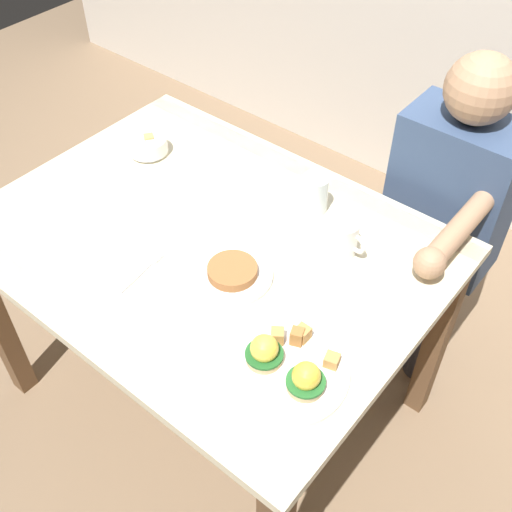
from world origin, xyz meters
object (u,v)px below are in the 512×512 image
dining_table (209,266)px  coffee_mug (343,236)px  eggs_benedict_plate (287,367)px  fruit_bowl (148,145)px  side_plate (233,273)px  water_glass_near (315,196)px  fork (144,270)px  diner_person (444,212)px

dining_table → coffee_mug: size_ratio=10.76×
eggs_benedict_plate → fruit_bowl: (-0.82, 0.37, 0.01)m
dining_table → side_plate: (0.15, -0.06, 0.12)m
eggs_benedict_plate → coffee_mug: coffee_mug is taller
dining_table → eggs_benedict_plate: bearing=-26.0°
eggs_benedict_plate → fruit_bowl: bearing=155.4°
dining_table → side_plate: 0.20m
dining_table → fruit_bowl: (-0.39, 0.17, 0.14)m
water_glass_near → side_plate: (-0.01, -0.34, -0.03)m
coffee_mug → fork: size_ratio=0.71×
water_glass_near → diner_person: diner_person is taller
coffee_mug → diner_person: size_ratio=0.10×
fork → side_plate: (0.19, 0.12, 0.01)m
coffee_mug → water_glass_near: (-0.15, 0.09, -0.00)m
fork → side_plate: bearing=33.3°
fruit_bowl → coffee_mug: coffee_mug is taller
dining_table → water_glass_near: bearing=60.8°
fruit_bowl → fork: bearing=-45.3°
coffee_mug → diner_person: diner_person is taller
dining_table → water_glass_near: size_ratio=10.89×
dining_table → fork: size_ratio=7.69×
dining_table → eggs_benedict_plate: (0.42, -0.21, 0.13)m
fruit_bowl → coffee_mug: size_ratio=1.08×
eggs_benedict_plate → side_plate: bearing=152.8°
dining_table → eggs_benedict_plate: 0.49m
side_plate → diner_person: (0.26, 0.66, -0.10)m
eggs_benedict_plate → side_plate: (-0.28, 0.14, -0.01)m
eggs_benedict_plate → diner_person: diner_person is taller
eggs_benedict_plate → coffee_mug: (-0.12, 0.39, 0.03)m
side_plate → coffee_mug: bearing=57.9°
diner_person → water_glass_near: bearing=-127.4°
dining_table → diner_person: diner_person is taller
dining_table → water_glass_near: 0.35m
dining_table → diner_person: 0.72m
side_plate → eggs_benedict_plate: bearing=-27.2°
coffee_mug → fruit_bowl: bearing=-178.6°
diner_person → fruit_bowl: bearing=-151.6°
fruit_bowl → water_glass_near: 0.56m
eggs_benedict_plate → water_glass_near: water_glass_near is taller
coffee_mug → fork: bearing=-132.8°
coffee_mug → side_plate: coffee_mug is taller
fork → diner_person: 0.91m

